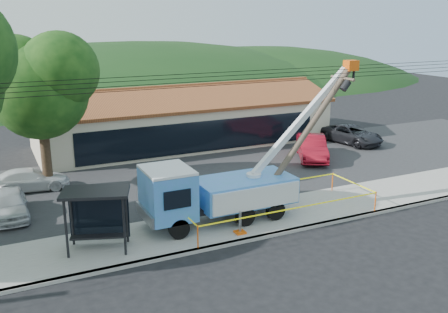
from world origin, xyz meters
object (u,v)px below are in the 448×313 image
leaning_pole (306,132)px  bus_shelter (97,205)px  utility_truck (216,190)px  car_white (31,192)px  car_red (311,160)px  car_dark (351,144)px  car_silver (12,219)px

leaning_pole → bus_shelter: size_ratio=2.35×
utility_truck → bus_shelter: bearing=-175.3°
bus_shelter → car_white: bearing=120.8°
bus_shelter → car_red: 18.12m
utility_truck → leaning_pole: utility_truck is taller
car_red → car_dark: bearing=52.1°
car_white → car_dark: size_ratio=0.84×
car_silver → car_white: size_ratio=0.93×
car_silver → car_white: 4.04m
utility_truck → car_white: bearing=130.7°
leaning_pole → utility_truck: bearing=177.3°
car_red → car_dark: size_ratio=0.98×
leaning_pole → bus_shelter: bearing=-178.7°
utility_truck → leaning_pole: bearing=-2.7°
utility_truck → car_silver: 10.25m
utility_truck → car_red: bearing=34.0°
car_dark → leaning_pole: bearing=-148.8°
car_silver → car_red: 19.58m
utility_truck → car_silver: (-8.81, 4.94, -1.70)m
car_white → car_dark: (23.62, 0.78, 0.00)m
car_white → car_dark: 23.63m
car_silver → utility_truck: bearing=-28.7°
utility_truck → car_red: size_ratio=2.26×
bus_shelter → car_silver: 6.59m
leaning_pole → car_white: bearing=144.0°
leaning_pole → car_red: (5.79, 7.42, -4.08)m
leaning_pole → car_dark: leaning_pole is taller
utility_truck → leaning_pole: size_ratio=1.54×
car_red → leaning_pole: bearing=-99.5°
bus_shelter → car_silver: bearing=139.5°
utility_truck → car_silver: bearing=150.7°
utility_truck → leaning_pole: (4.85, -0.23, 2.38)m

